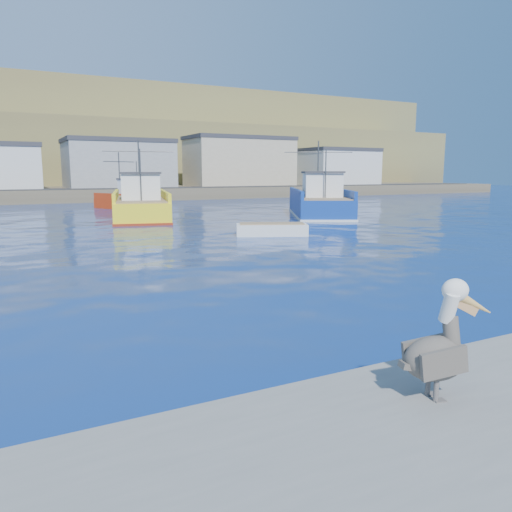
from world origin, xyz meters
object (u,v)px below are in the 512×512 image
Objects in this scene: trawler_blue at (319,203)px; boat_orange at (126,200)px; trawler_yellow_b at (141,206)px; pelican at (439,348)px; skiff_mid at (272,231)px.

boat_orange is (-13.45, 16.33, -0.14)m from trawler_blue.
pelican is at bearing -97.96° from trawler_yellow_b.
boat_orange is 48.98m from pelican.
trawler_yellow_b is at bearing 82.04° from pelican.
boat_orange reaches higher than skiff_mid.
trawler_blue is 37.98m from pelican.
trawler_yellow_b is 1.68× the size of boat_orange.
trawler_blue reaches higher than boat_orange.
pelican is at bearing -113.28° from skiff_mid.
trawler_yellow_b is 2.87× the size of skiff_mid.
pelican reaches higher than skiff_mid.
pelican is (-5.09, -36.39, 0.17)m from trawler_yellow_b.
trawler_blue is (15.06, -4.19, 0.03)m from trawler_yellow_b.
trawler_blue is 1.74× the size of boat_orange.
boat_orange is (1.62, 12.14, -0.11)m from trawler_yellow_b.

